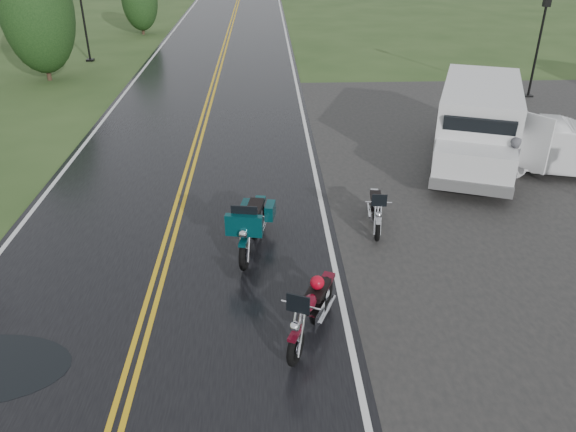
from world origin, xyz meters
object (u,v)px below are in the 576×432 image
object	(u,v)px
sedan_white	(564,149)
van_white	(440,145)
motorcycle_silver	(378,221)
person_at_van	(510,167)
motorcycle_teal	(244,242)
lamp_post_far_left	(83,17)
motorcycle_red	(296,335)
lamp_post_far_right	(538,48)

from	to	relation	value
sedan_white	van_white	bearing A→B (deg)	114.42
motorcycle_silver	person_at_van	world-z (taller)	person_at_van
motorcycle_teal	person_at_van	size ratio (longest dim) A/B	1.51
motorcycle_teal	person_at_van	bearing A→B (deg)	36.20
lamp_post_far_left	sedan_white	bearing A→B (deg)	-40.99
motorcycle_teal	lamp_post_far_left	distance (m)	22.59
sedan_white	motorcycle_red	bearing A→B (deg)	147.84
motorcycle_teal	motorcycle_silver	world-z (taller)	motorcycle_teal
motorcycle_red	van_white	size ratio (longest dim) A/B	0.36
person_at_van	motorcycle_red	bearing A→B (deg)	32.17
motorcycle_red	motorcycle_silver	world-z (taller)	motorcycle_red
motorcycle_red	lamp_post_far_right	size ratio (longest dim) A/B	0.54
motorcycle_silver	sedan_white	xyz separation A→B (m)	(6.22, 3.83, 0.20)
motorcycle_silver	lamp_post_far_right	world-z (taller)	lamp_post_far_right
motorcycle_teal	lamp_post_far_left	bearing A→B (deg)	122.74
person_at_van	lamp_post_far_left	world-z (taller)	lamp_post_far_left
motorcycle_teal	van_white	bearing A→B (deg)	47.99
motorcycle_teal	lamp_post_far_right	bearing A→B (deg)	57.32
person_at_van	lamp_post_far_right	xyz separation A→B (m)	(4.68, 9.42, 1.23)
motorcycle_red	motorcycle_teal	distance (m)	3.10
motorcycle_silver	person_at_van	distance (m)	4.76
motorcycle_teal	motorcycle_silver	xyz separation A→B (m)	(3.08, 1.10, -0.16)
motorcycle_silver	person_at_van	xyz separation A→B (m)	(4.06, 2.47, 0.25)
motorcycle_teal	sedan_white	xyz separation A→B (m)	(9.30, 4.93, 0.03)
motorcycle_teal	van_white	world-z (taller)	van_white
motorcycle_silver	van_white	distance (m)	3.93
motorcycle_red	lamp_post_far_right	world-z (taller)	lamp_post_far_right
motorcycle_teal	sedan_white	size ratio (longest dim) A/B	0.53
van_white	person_at_van	size ratio (longest dim) A/B	3.79
motorcycle_teal	lamp_post_far_right	world-z (taller)	lamp_post_far_right
van_white	lamp_post_far_right	world-z (taller)	lamp_post_far_right
motorcycle_teal	lamp_post_far_right	xyz separation A→B (m)	(11.81, 13.00, 1.32)
van_white	lamp_post_far_left	distance (m)	21.78
motorcycle_red	lamp_post_far_left	xyz separation A→B (m)	(-9.80, 23.67, 1.62)
van_white	person_at_van	bearing A→B (deg)	-0.47
lamp_post_far_left	lamp_post_far_right	bearing A→B (deg)	-20.47
motorcycle_teal	van_white	xyz separation A→B (m)	(5.35, 4.24, 0.49)
motorcycle_teal	sedan_white	bearing A→B (deg)	37.53
lamp_post_far_right	motorcycle_silver	bearing A→B (deg)	-126.28
motorcycle_red	person_at_van	world-z (taller)	person_at_van
motorcycle_red	motorcycle_teal	world-z (taller)	motorcycle_teal
motorcycle_red	lamp_post_far_right	xyz separation A→B (m)	(10.87, 15.95, 1.40)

